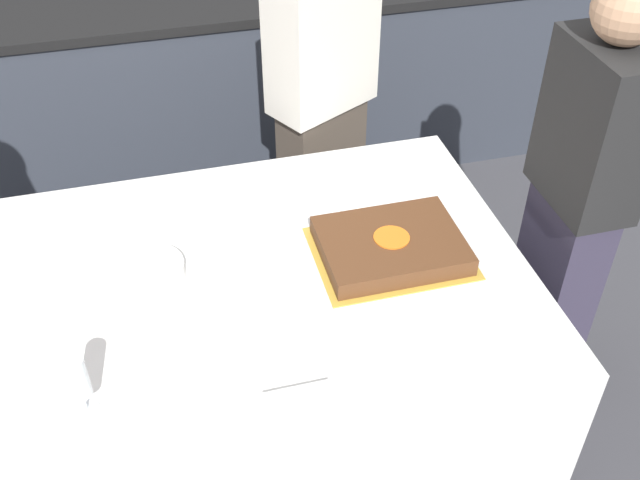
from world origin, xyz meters
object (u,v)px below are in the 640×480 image
(plate_stack, at_px, (151,271))
(person_seated_right, at_px, (575,207))
(cake, at_px, (391,246))
(person_cutting_cake, at_px, (322,109))
(wine_glass, at_px, (77,379))

(plate_stack, bearing_deg, person_seated_right, -3.14)
(cake, relative_size, person_seated_right, 0.30)
(plate_stack, height_order, person_cutting_cake, person_cutting_cake)
(plate_stack, bearing_deg, person_cutting_cake, 46.37)
(wine_glass, bearing_deg, person_cutting_cake, 52.57)
(wine_glass, relative_size, person_seated_right, 0.12)
(cake, xyz_separation_m, wine_glass, (-0.90, -0.36, 0.09))
(wine_glass, bearing_deg, cake, 21.85)
(wine_glass, relative_size, person_cutting_cake, 0.12)
(cake, bearing_deg, wine_glass, -158.15)
(cake, relative_size, person_cutting_cake, 0.30)
(cake, xyz_separation_m, person_seated_right, (0.60, 0.00, 0.03))
(plate_stack, relative_size, person_cutting_cake, 0.13)
(plate_stack, bearing_deg, wine_glass, -114.09)
(cake, height_order, wine_glass, wine_glass)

